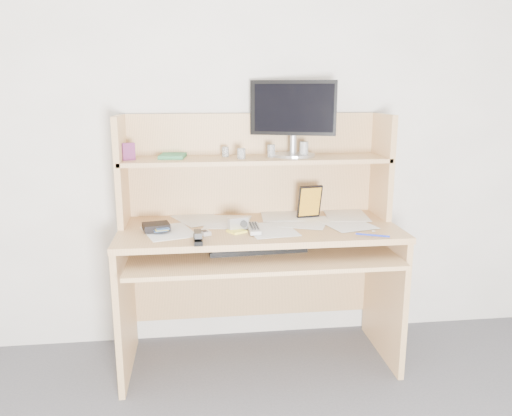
{
  "coord_description": "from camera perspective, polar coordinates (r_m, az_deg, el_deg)",
  "views": [
    {
      "loc": [
        -0.31,
        -0.94,
        1.42
      ],
      "look_at": [
        -0.02,
        1.43,
        0.86
      ],
      "focal_mm": 35.0,
      "sensor_mm": 36.0,
      "label": 1
    }
  ],
  "objects": [
    {
      "name": "sticky_note_pad",
      "position": [
        2.42,
        -2.22,
        -2.66
      ],
      "size": [
        0.1,
        0.1,
        0.01
      ],
      "primitive_type": "cube",
      "rotation": [
        0.0,
        0.0,
        0.51
      ],
      "color": "#EFFF43",
      "rests_on": "desk"
    },
    {
      "name": "flip_phone",
      "position": [
        2.39,
        -5.93,
        -2.69
      ],
      "size": [
        0.07,
        0.08,
        0.02
      ],
      "primitive_type": "cube",
      "rotation": [
        0.0,
        0.0,
        0.42
      ],
      "color": "silver",
      "rests_on": "paper_clutter"
    },
    {
      "name": "chip_stack_c",
      "position": [
        2.55,
        -1.69,
        6.24
      ],
      "size": [
        0.05,
        0.05,
        0.05
      ],
      "primitive_type": "cylinder",
      "rotation": [
        0.0,
        0.0,
        0.27
      ],
      "color": "black",
      "rests_on": "desk"
    },
    {
      "name": "game_case",
      "position": [
        2.66,
        6.16,
        0.73
      ],
      "size": [
        0.13,
        0.03,
        0.18
      ],
      "primitive_type": "cube",
      "rotation": [
        0.0,
        0.0,
        0.16
      ],
      "color": "black",
      "rests_on": "paper_clutter"
    },
    {
      "name": "blue_pen",
      "position": [
        2.4,
        13.19,
        -3.04
      ],
      "size": [
        0.15,
        0.07,
        0.01
      ],
      "primitive_type": "cylinder",
      "rotation": [
        1.57,
        0.0,
        1.14
      ],
      "color": "#1626A8",
      "rests_on": "paper_clutter"
    },
    {
      "name": "tv_remote",
      "position": [
        2.43,
        -0.23,
        -2.33
      ],
      "size": [
        0.06,
        0.19,
        0.02
      ],
      "primitive_type": "cube",
      "rotation": [
        0.0,
        0.0,
        -0.02
      ],
      "color": "#A4A39E",
      "rests_on": "paper_clutter"
    },
    {
      "name": "chip_stack_b",
      "position": [
        2.61,
        1.75,
        6.54
      ],
      "size": [
        0.05,
        0.05,
        0.06
      ],
      "primitive_type": "cylinder",
      "rotation": [
        0.0,
        0.0,
        0.4
      ],
      "color": "white",
      "rests_on": "desk"
    },
    {
      "name": "back_wall",
      "position": [
        2.76,
        -0.49,
        9.75
      ],
      "size": [
        3.6,
        0.04,
        2.5
      ],
      "primitive_type": "cube",
      "color": "silver",
      "rests_on": "floor"
    },
    {
      "name": "digital_camera",
      "position": [
        2.45,
        -2.06,
        -1.75
      ],
      "size": [
        0.1,
        0.06,
        0.06
      ],
      "primitive_type": "cube",
      "rotation": [
        0.0,
        0.0,
        0.25
      ],
      "color": "#AFAFB2",
      "rests_on": "paper_clutter"
    },
    {
      "name": "desk",
      "position": [
        2.62,
        0.13,
        -2.8
      ],
      "size": [
        1.4,
        0.7,
        1.3
      ],
      "color": "tan",
      "rests_on": "floor"
    },
    {
      "name": "monitor",
      "position": [
        2.66,
        4.28,
        10.44
      ],
      "size": [
        0.44,
        0.23,
        0.39
      ],
      "rotation": [
        0.0,
        0.0,
        -0.34
      ],
      "color": "#B1B2B7",
      "rests_on": "desk"
    },
    {
      "name": "chip_stack_a",
      "position": [
        2.64,
        -3.52,
        6.44
      ],
      "size": [
        0.04,
        0.04,
        0.05
      ],
      "primitive_type": "cylinder",
      "rotation": [
        0.0,
        0.0,
        0.12
      ],
      "color": "black",
      "rests_on": "desk"
    },
    {
      "name": "chip_stack_d",
      "position": [
        2.63,
        5.5,
        6.69
      ],
      "size": [
        0.05,
        0.05,
        0.08
      ],
      "primitive_type": "cylinder",
      "rotation": [
        0.0,
        0.0,
        -0.24
      ],
      "color": "white",
      "rests_on": "desk"
    },
    {
      "name": "stapler",
      "position": [
        2.27,
        -6.65,
        -3.23
      ],
      "size": [
        0.04,
        0.14,
        0.04
      ],
      "primitive_type": "cube",
      "rotation": [
        0.0,
        0.0,
        0.03
      ],
      "color": "black",
      "rests_on": "paper_clutter"
    },
    {
      "name": "shelf_book",
      "position": [
        2.63,
        -9.5,
        5.89
      ],
      "size": [
        0.14,
        0.19,
        0.02
      ],
      "primitive_type": "cube",
      "rotation": [
        0.0,
        0.0,
        -0.11
      ],
      "color": "#307954",
      "rests_on": "desk"
    },
    {
      "name": "card_box",
      "position": [
        2.57,
        -14.35,
        6.26
      ],
      "size": [
        0.06,
        0.04,
        0.09
      ],
      "primitive_type": "cube",
      "rotation": [
        0.0,
        0.0,
        0.43
      ],
      "color": "maroon",
      "rests_on": "desk"
    },
    {
      "name": "wallet",
      "position": [
        2.48,
        -11.34,
        -2.1
      ],
      "size": [
        0.14,
        0.13,
        0.03
      ],
      "primitive_type": "cube",
      "rotation": [
        0.0,
        0.0,
        0.23
      ],
      "color": "black",
      "rests_on": "paper_clutter"
    },
    {
      "name": "paper_clutter",
      "position": [
        2.53,
        0.35,
        -2.02
      ],
      "size": [
        1.32,
        0.54,
        0.01
      ],
      "primitive_type": "cube",
      "color": "silver",
      "rests_on": "desk"
    },
    {
      "name": "keyboard",
      "position": [
        2.47,
        0.05,
        -4.45
      ],
      "size": [
        0.49,
        0.2,
        0.03
      ],
      "rotation": [
        0.0,
        0.0,
        0.06
      ],
      "color": "black",
      "rests_on": "desk"
    }
  ]
}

